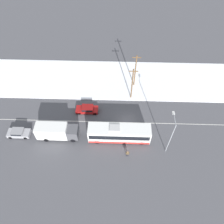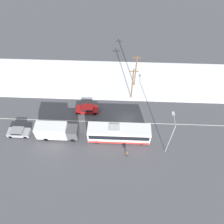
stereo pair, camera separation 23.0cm
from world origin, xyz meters
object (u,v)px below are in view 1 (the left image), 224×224
(box_truck, at_px, (56,131))
(pedestrian_at_stop, at_px, (127,153))
(utility_pole_roadside, at_px, (132,84))
(utility_pole_snowlot, at_px, (135,71))
(city_bus, at_px, (119,133))
(sedan_car, at_px, (87,109))
(parked_car_near_truck, at_px, (18,133))
(streetlamp, at_px, (171,133))

(box_truck, distance_m, pedestrian_at_stop, 13.19)
(utility_pole_roadside, height_order, utility_pole_snowlot, utility_pole_snowlot)
(city_bus, xyz_separation_m, sedan_car, (-6.39, 6.02, -0.92))
(city_bus, bearing_deg, utility_pole_roadside, 76.69)
(box_truck, relative_size, parked_car_near_truck, 1.84)
(city_bus, xyz_separation_m, utility_pole_roadside, (2.37, 10.03, 2.40))
(city_bus, relative_size, sedan_car, 2.51)
(sedan_car, bearing_deg, city_bus, 136.70)
(utility_pole_roadside, bearing_deg, city_bus, -103.31)
(city_bus, distance_m, utility_pole_roadside, 10.58)
(city_bus, relative_size, pedestrian_at_stop, 6.47)
(sedan_car, relative_size, parked_car_near_truck, 1.08)
(city_bus, xyz_separation_m, utility_pole_snowlot, (3.11, 13.71, 2.52))
(sedan_car, xyz_separation_m, parked_car_near_truck, (-12.02, -5.89, 0.00))
(pedestrian_at_stop, xyz_separation_m, utility_pole_roadside, (0.92, 13.57, 3.05))
(box_truck, relative_size, sedan_car, 1.70)
(utility_pole_roadside, xyz_separation_m, utility_pole_snowlot, (0.73, 3.68, 0.13))
(pedestrian_at_stop, bearing_deg, parked_car_near_truck, 169.52)
(sedan_car, relative_size, pedestrian_at_stop, 2.58)
(sedan_car, relative_size, utility_pole_snowlot, 0.54)
(utility_pole_roadside, relative_size, utility_pole_snowlot, 0.97)
(sedan_car, relative_size, utility_pole_roadside, 0.56)
(parked_car_near_truck, bearing_deg, sedan_car, 26.10)
(streetlamp, bearing_deg, parked_car_near_truck, 175.78)
(pedestrian_at_stop, bearing_deg, utility_pole_roadside, 86.13)
(sedan_car, xyz_separation_m, utility_pole_snowlot, (9.50, 7.69, 3.45))
(sedan_car, distance_m, utility_pole_roadside, 10.19)
(parked_car_near_truck, height_order, streetlamp, streetlamp)
(streetlamp, relative_size, utility_pole_roadside, 1.04)
(city_bus, bearing_deg, streetlamp, -12.56)
(sedan_car, bearing_deg, pedestrian_at_stop, 129.37)
(pedestrian_at_stop, xyz_separation_m, utility_pole_snowlot, (1.65, 17.25, 3.18))
(city_bus, height_order, pedestrian_at_stop, city_bus)
(sedan_car, relative_size, streetlamp, 0.54)
(sedan_car, xyz_separation_m, utility_pole_roadside, (8.76, 4.01, 3.32))
(utility_pole_roadside, bearing_deg, parked_car_near_truck, -154.53)
(utility_pole_roadside, distance_m, utility_pole_snowlot, 3.75)
(streetlamp, xyz_separation_m, utility_pole_roadside, (-5.85, 11.87, -0.98))
(box_truck, relative_size, pedestrian_at_stop, 4.39)
(sedan_car, bearing_deg, utility_pole_snowlot, -141.00)
(streetlamp, height_order, utility_pole_snowlot, streetlamp)
(streetlamp, relative_size, utility_pole_snowlot, 1.00)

